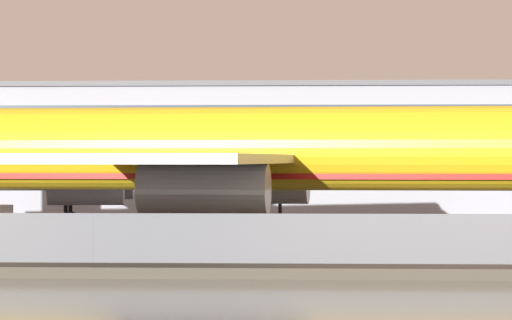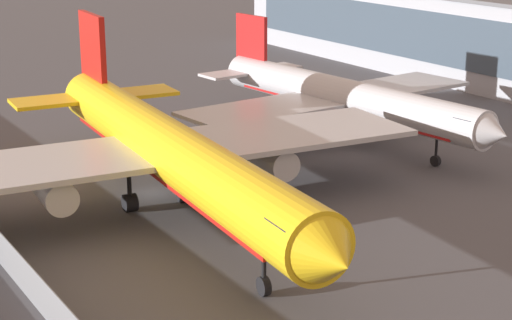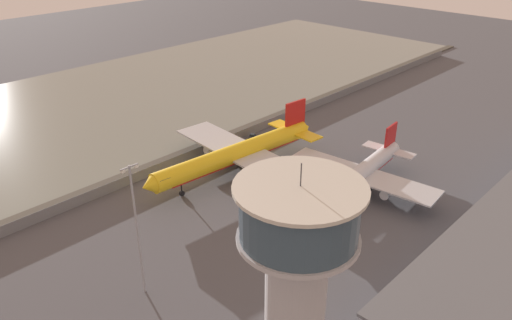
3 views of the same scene
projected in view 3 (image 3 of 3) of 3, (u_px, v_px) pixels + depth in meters
name	position (u px, v px, depth m)	size (l,w,h in m)	color
ground_plane	(257.00, 167.00, 130.74)	(500.00, 500.00, 0.00)	#4C4C51
waterfront_lagoon	(111.00, 102.00, 174.75)	(320.00, 98.00, 0.01)	gray
shoreline_seawall	(206.00, 143.00, 143.34)	(320.00, 3.00, 0.50)	#474238
perimeter_fence	(216.00, 145.00, 140.07)	(280.00, 0.10, 2.65)	slate
cargo_jet_yellow	(239.00, 153.00, 125.24)	(53.23, 46.15, 14.73)	yellow
passenger_jet_silver	(359.00, 175.00, 116.92)	(43.28, 37.56, 12.11)	silver
baggage_tug	(252.00, 137.00, 145.74)	(3.57, 2.95, 1.80)	#1E2328
ops_van	(310.00, 157.00, 132.95)	(5.57, 3.37, 2.48)	white
control_tower	(295.00, 301.00, 53.39)	(13.10, 13.10, 39.28)	#ADADB2
apron_light_mast_apron_west	(137.00, 226.00, 81.84)	(3.20, 0.40, 24.99)	#93969B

